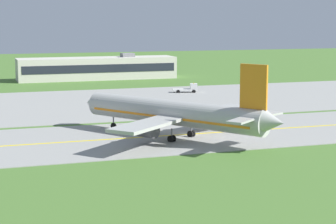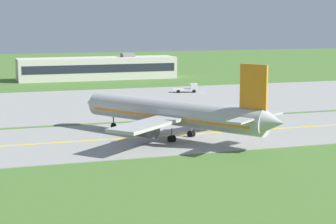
{
  "view_description": "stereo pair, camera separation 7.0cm",
  "coord_description": "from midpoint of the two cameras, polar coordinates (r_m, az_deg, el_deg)",
  "views": [
    {
      "loc": [
        -34.07,
        -92.35,
        19.15
      ],
      "look_at": [
        -3.44,
        0.21,
        4.0
      ],
      "focal_mm": 64.25,
      "sensor_mm": 36.0,
      "label": 1
    },
    {
      "loc": [
        -34.01,
        -92.38,
        19.15
      ],
      "look_at": [
        -3.44,
        0.21,
        4.0
      ],
      "focal_mm": 64.25,
      "sensor_mm": 36.0,
      "label": 2
    }
  ],
  "objects": [
    {
      "name": "service_truck_fuel",
      "position": [
        157.3,
        1.99,
        2.27
      ],
      "size": [
        6.72,
        3.76,
        2.59
      ],
      "color": "silver",
      "rests_on": "ground"
    },
    {
      "name": "airplane_lead",
      "position": [
        96.48,
        0.58,
        -0.12
      ],
      "size": [
        29.22,
        34.97,
        12.7
      ],
      "color": "#ADADA8",
      "rests_on": "ground"
    },
    {
      "name": "taxiway_centreline",
      "position": [
        100.26,
        1.89,
        -2.12
      ],
      "size": [
        220.0,
        0.6,
        0.01
      ],
      "primitive_type": "cube",
      "color": "yellow",
      "rests_on": "taxiway_strip"
    },
    {
      "name": "taxiway_strip",
      "position": [
        100.27,
        1.89,
        -2.15
      ],
      "size": [
        240.0,
        28.0,
        0.1
      ],
      "primitive_type": "cube",
      "color": "gray",
      "rests_on": "ground"
    },
    {
      "name": "ground_plane",
      "position": [
        100.28,
        1.89,
        -2.18
      ],
      "size": [
        500.0,
        500.0,
        0.0
      ],
      "primitive_type": "plane",
      "color": "#47702D"
    },
    {
      "name": "apron_pad",
      "position": [
        142.68,
        -0.16,
        1.14
      ],
      "size": [
        140.0,
        52.0,
        0.1
      ],
      "primitive_type": "cube",
      "color": "gray",
      "rests_on": "ground"
    },
    {
      "name": "terminal_building",
      "position": [
        193.99,
        -6.73,
        4.14
      ],
      "size": [
        50.23,
        11.15,
        8.15
      ],
      "color": "beige",
      "rests_on": "ground"
    }
  ]
}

